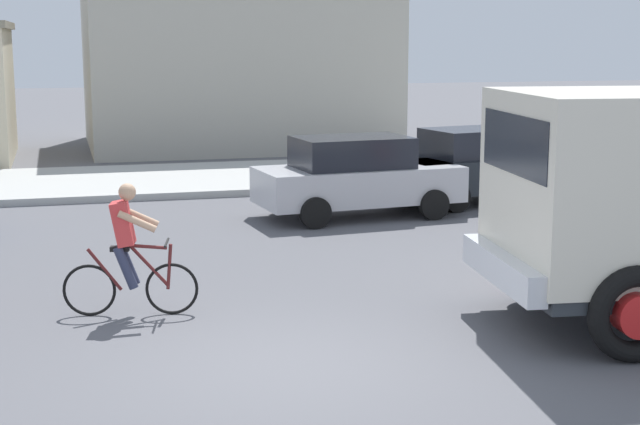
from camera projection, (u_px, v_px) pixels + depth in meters
name	position (u px, v px, depth m)	size (l,w,h in m)	color
ground_plane	(294.00, 363.00, 10.59)	(120.00, 120.00, 0.00)	#56565B
sidewalk_far	(162.00, 180.00, 23.53)	(80.00, 5.00, 0.16)	#ADADA8
cyclist	(128.00, 250.00, 12.27)	(1.70, 0.57, 1.72)	black
car_red_near	(357.00, 176.00, 19.07)	(4.15, 2.17, 1.60)	#B7B7BC
car_far_side	(482.00, 165.00, 20.79)	(4.24, 2.40, 1.60)	#1E2328
building_mid_block	(234.00, 54.00, 31.45)	(9.59, 7.52, 5.96)	#B2AD9E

